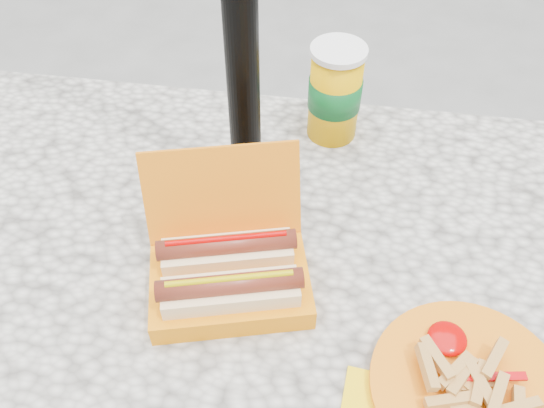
# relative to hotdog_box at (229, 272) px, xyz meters

# --- Properties ---
(picnic_table) EXTENTS (1.20, 0.80, 0.75)m
(picnic_table) POSITION_rel_hotdog_box_xyz_m (-0.02, 0.07, -0.15)
(picnic_table) COLOR beige
(picnic_table) RESTS_ON ground
(hotdog_box) EXTENTS (0.27, 0.25, 0.18)m
(hotdog_box) POSITION_rel_hotdog_box_xyz_m (0.00, 0.00, 0.00)
(hotdog_box) COLOR orange
(hotdog_box) RESTS_ON picnic_table
(fries_plate) EXTENTS (0.30, 0.33, 0.05)m
(fries_plate) POSITION_rel_hotdog_box_xyz_m (0.33, -0.12, -0.03)
(fries_plate) COLOR yellow
(fries_plate) RESTS_ON picnic_table
(soda_cup) EXTENTS (0.10, 0.10, 0.18)m
(soda_cup) POSITION_rel_hotdog_box_xyz_m (0.12, 0.37, 0.05)
(soda_cup) COLOR #EDA800
(soda_cup) RESTS_ON picnic_table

